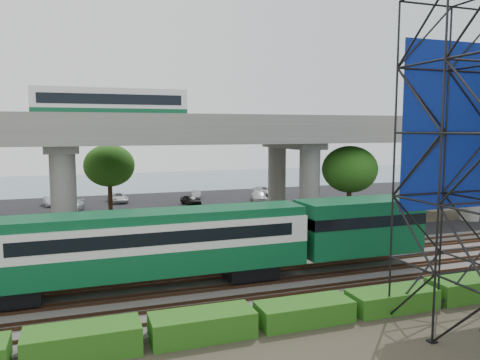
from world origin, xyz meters
name	(u,v)px	position (x,y,z in m)	size (l,w,h in m)	color
ground	(253,295)	(0.00, 0.00, 0.00)	(140.00, 140.00, 0.00)	#474233
ballast_bed	(241,282)	(0.00, 2.00, 0.10)	(90.00, 12.00, 0.20)	slate
service_road	(204,249)	(0.00, 10.50, 0.04)	(90.00, 5.00, 0.08)	black
parking_lot	(155,203)	(0.00, 34.00, 0.04)	(90.00, 18.00, 0.08)	black
harbor_water	(135,184)	(0.00, 56.00, 0.01)	(140.00, 40.00, 0.03)	#456571
rail_tracks	(241,279)	(0.00, 2.00, 0.28)	(90.00, 9.52, 0.16)	#472D1E
commuter_train	(177,241)	(-3.79, 2.00, 2.88)	(29.30, 3.06, 4.30)	black
overpass	(182,140)	(-0.45, 16.00, 8.21)	(80.00, 12.00, 12.40)	#9E9B93
hedge_strip	(304,311)	(1.01, -4.30, 0.56)	(34.60, 1.80, 1.20)	#205212
trees	(132,172)	(-4.67, 16.17, 5.57)	(40.94, 16.94, 7.69)	#382314
suv	(41,253)	(-11.50, 10.04, 0.82)	(2.44, 5.30, 1.47)	black
parked_cars	(155,199)	(-0.12, 33.41, 0.67)	(35.52, 9.51, 1.30)	silver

